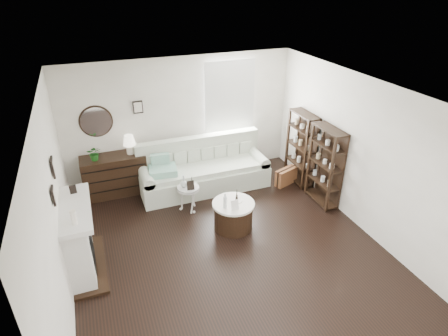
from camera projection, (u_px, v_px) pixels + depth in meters
name	position (u px, v px, depth m)	size (l,w,h in m)	color
room	(214.00, 106.00, 8.18)	(5.50, 5.50, 5.50)	black
fireplace	(79.00, 241.00, 5.74)	(0.50, 1.40, 1.84)	silver
shelf_unit_far	(301.00, 148.00, 8.11)	(0.30, 0.80, 1.60)	black
shelf_unit_near	(325.00, 166.00, 7.36)	(0.30, 0.80, 1.60)	black
sofa	(203.00, 172.00, 8.11)	(2.74, 0.95, 1.06)	beige
quilt	(163.00, 171.00, 7.59)	(0.55, 0.45, 0.14)	teal
suitcase	(286.00, 176.00, 8.27)	(0.55, 0.18, 0.37)	brown
dresser	(115.00, 175.00, 7.82)	(1.29, 0.55, 0.86)	black
table_lamp	(130.00, 145.00, 7.64)	(0.26, 0.26, 0.41)	white
potted_plant	(95.00, 153.00, 7.40)	(0.27, 0.24, 0.30)	#195418
drum_table	(233.00, 215.00, 6.81)	(0.76, 0.76, 0.53)	black
pedestal_table	(188.00, 189.00, 7.23)	(0.43, 0.43, 0.52)	silver
eiffel_drum	(237.00, 196.00, 6.71)	(0.12, 0.12, 0.21)	black
bottle_drum	(225.00, 201.00, 6.49)	(0.07, 0.07, 0.28)	silver
card_frame_drum	(235.00, 205.00, 6.48)	(0.13, 0.01, 0.18)	silver
eiffel_ped	(192.00, 182.00, 7.22)	(0.10, 0.10, 0.17)	black
flask_ped	(184.00, 181.00, 7.14)	(0.14, 0.14, 0.26)	silver
card_frame_ped	(191.00, 185.00, 7.08)	(0.14, 0.01, 0.18)	black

